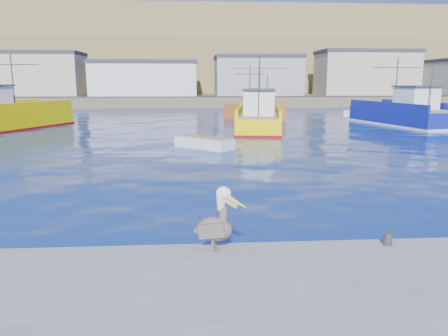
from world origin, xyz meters
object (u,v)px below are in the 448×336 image
trawler_yellow_a (2,117)px  trawler_yellow_b (259,119)px  skiff_far (356,113)px  boat_orange (255,110)px  skiff_mid (204,144)px  pelican (217,224)px  trawler_blue (404,114)px

trawler_yellow_a → trawler_yellow_b: size_ratio=1.27×
trawler_yellow_a → skiff_far: bearing=19.8°
boat_orange → trawler_yellow_b: bearing=-96.4°
boat_orange → skiff_mid: (-6.25, -20.86, -0.72)m
skiff_far → trawler_yellow_a: bearing=-160.2°
trawler_yellow_a → skiff_mid: size_ratio=3.57×
trawler_yellow_a → boat_orange: trawler_yellow_a is taller
pelican → trawler_blue: bearing=58.1°
trawler_yellow_b → boat_orange: size_ratio=1.34×
pelican → skiff_mid: bearing=89.5°
trawler_yellow_a → skiff_far: (37.20, 13.40, -0.85)m
trawler_yellow_a → boat_orange: size_ratio=1.71×
trawler_yellow_a → boat_orange: (23.84, 8.94, -0.14)m
trawler_blue → skiff_mid: size_ratio=3.27×
trawler_yellow_b → pelican: size_ratio=7.30×
skiff_far → pelican: (-19.78, -44.02, 0.84)m
trawler_yellow_a → pelican: 35.23m
trawler_yellow_b → trawler_blue: bearing=14.7°
trawler_yellow_b → boat_orange: trawler_yellow_b is taller
boat_orange → pelican: size_ratio=5.44×
trawler_blue → boat_orange: trawler_blue is taller
trawler_yellow_b → skiff_mid: bearing=-117.3°
skiff_mid → skiff_far: size_ratio=0.93×
skiff_mid → trawler_yellow_b: bearing=62.7°
skiff_far → skiff_mid: bearing=-127.8°
trawler_yellow_b → skiff_far: size_ratio=2.62×
skiff_far → pelican: size_ratio=2.79×
trawler_blue → skiff_mid: trawler_blue is taller
skiff_mid → skiff_far: (19.62, 25.32, 0.02)m
trawler_yellow_a → pelican: bearing=-60.4°
skiff_mid → boat_orange: bearing=73.3°
trawler_yellow_b → pelican: (-5.15, -28.36, 0.14)m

